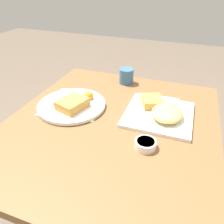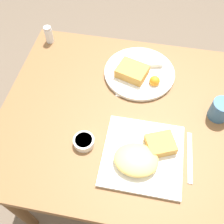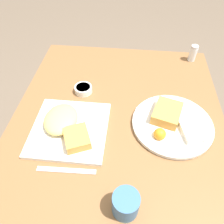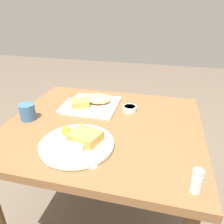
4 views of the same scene
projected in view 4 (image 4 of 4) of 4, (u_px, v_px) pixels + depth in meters
name	position (u px, v px, depth m)	size (l,w,h in m)	color
ground_plane	(105.00, 220.00, 1.39)	(8.00, 8.00, 0.00)	brown
dining_table	(103.00, 138.00, 1.10)	(0.93, 0.84, 0.71)	brown
menu_card	(79.00, 146.00, 0.89)	(0.22, 0.28, 0.00)	silver
plate_square_near	(93.00, 102.00, 1.24)	(0.28, 0.28, 0.06)	white
plate_oval_far	(78.00, 142.00, 0.89)	(0.30, 0.30, 0.05)	white
sauce_ramekin	(130.00, 108.00, 1.18)	(0.08, 0.08, 0.03)	white
salt_shaker	(196.00, 182.00, 0.67)	(0.04, 0.04, 0.08)	white
butter_knife	(64.00, 105.00, 1.25)	(0.02, 0.19, 0.00)	silver
coffee_mug	(28.00, 112.00, 1.08)	(0.08, 0.08, 0.08)	#386693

